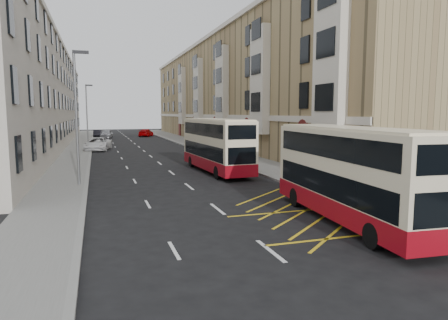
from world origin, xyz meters
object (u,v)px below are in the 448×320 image
object	(u,v)px
double_decker_front	(351,174)
car_red	(146,133)
car_dark	(97,133)
double_decker_rear	(216,145)
pedestrian_far	(316,170)
car_silver	(106,134)
street_lamp_far	(87,112)
bus_shelter	(436,169)
pedestrian_near	(387,189)
pedestrian_mid	(366,174)
white_van	(98,144)
street_lamp_near	(77,110)

from	to	relation	value
double_decker_front	car_red	xyz separation A→B (m)	(-0.84, 63.33, -1.28)
car_dark	car_red	distance (m)	9.29
double_decker_rear	car_dark	size ratio (longest dim) A/B	2.64
pedestrian_far	car_silver	distance (m)	53.28
street_lamp_far	car_red	distance (m)	24.06
bus_shelter	pedestrian_near	distance (m)	2.26
pedestrian_far	car_silver	bearing A→B (deg)	-44.93
double_decker_front	pedestrian_mid	xyz separation A→B (m)	(4.50, 4.88, -0.92)
pedestrian_far	double_decker_front	bearing A→B (deg)	102.59
pedestrian_near	white_van	distance (m)	37.19
bus_shelter	street_lamp_far	size ratio (longest dim) A/B	0.53
street_lamp_far	car_silver	xyz separation A→B (m)	(2.72, 17.74, -3.85)
pedestrian_far	car_silver	size ratio (longest dim) A/B	0.38
street_lamp_far	car_dark	xyz separation A→B (m)	(1.15, 24.22, -4.00)
pedestrian_mid	double_decker_rear	bearing A→B (deg)	101.21
pedestrian_mid	car_silver	xyz separation A→B (m)	(-12.65, 54.68, -0.29)
car_silver	pedestrian_far	bearing A→B (deg)	-69.43
street_lamp_near	car_red	distance (m)	52.63
pedestrian_near	car_silver	distance (m)	59.48
double_decker_front	car_silver	world-z (taller)	double_decker_front
pedestrian_near	pedestrian_mid	xyz separation A→B (m)	(1.75, 3.79, 0.03)
car_silver	pedestrian_mid	bearing A→B (deg)	-68.25
street_lamp_far	pedestrian_near	bearing A→B (deg)	-71.51
pedestrian_mid	street_lamp_near	bearing A→B (deg)	137.98
street_lamp_near	double_decker_rear	size ratio (longest dim) A/B	0.78
pedestrian_mid	bus_shelter	bearing A→B (deg)	-114.81
pedestrian_far	double_decker_rear	bearing A→B (deg)	-29.65
white_van	pedestrian_far	bearing A→B (deg)	-55.79
street_lamp_far	car_silver	size ratio (longest dim) A/B	1.74
street_lamp_far	double_decker_front	bearing A→B (deg)	-75.42
car_silver	street_lamp_far	bearing A→B (deg)	-90.00
car_red	pedestrian_near	bearing A→B (deg)	114.47
car_silver	car_dark	world-z (taller)	car_silver
white_van	car_silver	bearing A→B (deg)	96.83
double_decker_front	car_silver	size ratio (longest dim) A/B	2.16
street_lamp_far	double_decker_rear	bearing A→B (deg)	-70.04
pedestrian_far	car_dark	world-z (taller)	pedestrian_far
bus_shelter	white_van	world-z (taller)	bus_shelter
double_decker_rear	car_silver	xyz separation A→B (m)	(-6.95, 44.37, -1.27)
street_lamp_near	pedestrian_far	size ratio (longest dim) A/B	4.58
double_decker_front	pedestrian_mid	world-z (taller)	double_decker_front
double_decker_rear	pedestrian_near	world-z (taller)	double_decker_rear
pedestrian_mid	white_van	size ratio (longest dim) A/B	0.33
pedestrian_far	car_red	distance (m)	56.04
street_lamp_far	double_decker_rear	xyz separation A→B (m)	(9.67, -26.63, -2.58)
double_decker_front	car_silver	bearing A→B (deg)	101.97
car_red	white_van	bearing A→B (deg)	93.08
pedestrian_mid	street_lamp_far	bearing A→B (deg)	94.88
double_decker_rear	car_dark	distance (m)	51.58
double_decker_front	double_decker_rear	xyz separation A→B (m)	(-1.20, 15.19, 0.06)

